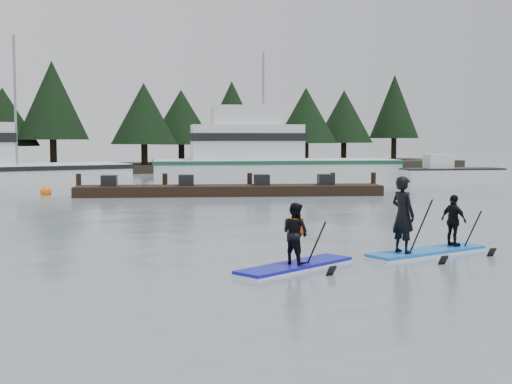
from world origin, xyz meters
name	(u,v)px	position (x,y,z in m)	size (l,w,h in m)	color
ground	(369,262)	(0.00, 0.00, 0.00)	(160.00, 160.00, 0.00)	slate
far_shore	(61,169)	(0.00, 42.00, 0.30)	(70.00, 8.00, 0.60)	#2D281E
treeline	(61,173)	(0.00, 42.00, 0.00)	(60.00, 4.00, 8.00)	black
fishing_boat_medium	(268,168)	(11.27, 29.25, 0.67)	(16.41, 8.64, 9.21)	white
skiff	(452,174)	(21.17, 22.97, 0.37)	(6.32, 1.90, 0.74)	white
floating_dock	(230,190)	(3.84, 17.58, 0.24)	(14.10, 1.88, 0.47)	black
buoy_c	(328,181)	(13.29, 24.94, 0.00)	(0.52, 0.52, 0.52)	orange
buoy_b	(46,195)	(-3.90, 21.39, 0.00)	(0.53, 0.53, 0.53)	orange
paddleboard_solo	(295,245)	(-1.83, -0.07, 0.49)	(3.00, 1.77, 1.84)	#1114A6
paddleboard_duo	(424,227)	(1.66, 0.28, 0.65)	(3.29, 1.45, 2.31)	blue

